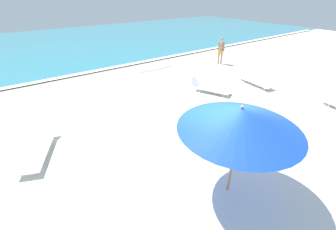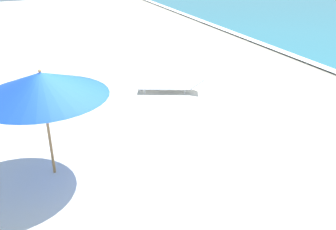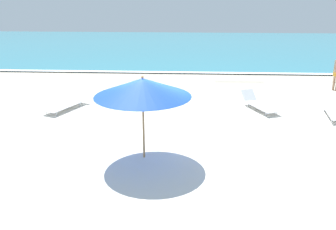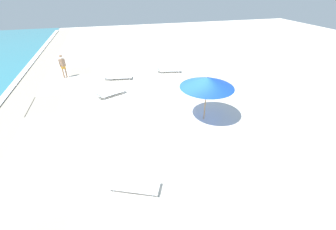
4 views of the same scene
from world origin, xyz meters
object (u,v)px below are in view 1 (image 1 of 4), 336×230
at_px(beach_umbrella, 240,119).
at_px(sun_lounger_near_water_left, 38,149).
at_px(sun_lounger_beside_umbrella, 209,88).
at_px(beachgoer_wading_adult, 221,49).
at_px(sun_lounger_near_water_right, 254,81).

distance_m(beach_umbrella, sun_lounger_near_water_left, 6.03).
relative_size(sun_lounger_beside_umbrella, sun_lounger_near_water_left, 0.93).
distance_m(sun_lounger_near_water_left, beachgoer_wading_adult, 12.40).
bearing_deg(sun_lounger_beside_umbrella, beach_umbrella, -154.79).
distance_m(beach_umbrella, sun_lounger_beside_umbrella, 6.58).
xyz_separation_m(beach_umbrella, sun_lounger_near_water_right, (6.88, 4.10, -1.89)).
xyz_separation_m(sun_lounger_beside_umbrella, sun_lounger_near_water_left, (-7.78, -0.34, -0.01)).
height_order(sun_lounger_beside_umbrella, sun_lounger_near_water_right, sun_lounger_beside_umbrella).
distance_m(sun_lounger_beside_umbrella, sun_lounger_near_water_right, 2.82).
bearing_deg(sun_lounger_near_water_right, beachgoer_wading_adult, 77.67).
relative_size(sun_lounger_near_water_left, beachgoer_wading_adult, 1.28).
xyz_separation_m(sun_lounger_beside_umbrella, sun_lounger_near_water_right, (2.75, -0.67, -0.01)).
relative_size(beach_umbrella, sun_lounger_near_water_left, 1.20).
bearing_deg(beach_umbrella, sun_lounger_near_water_right, 30.79).
distance_m(sun_lounger_beside_umbrella, sun_lounger_near_water_left, 7.78).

